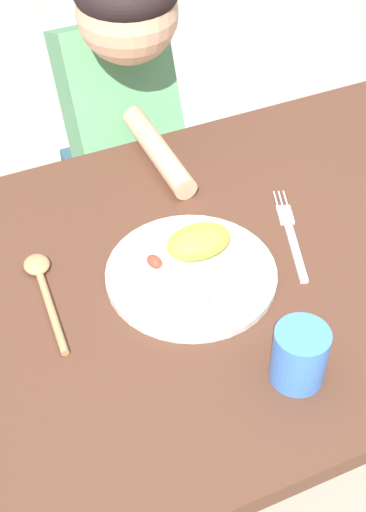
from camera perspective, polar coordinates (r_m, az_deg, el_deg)
ground_plane at (r=1.78m, az=1.07°, el=-16.94°), size 8.00×8.00×0.00m
dining_table at (r=1.31m, az=1.39°, el=-5.07°), size 1.35×0.77×0.68m
plate at (r=1.21m, az=0.71°, el=-0.80°), size 0.28×0.28×0.06m
fork at (r=1.30m, az=8.20°, el=1.61°), size 0.09×0.22×0.01m
spoon at (r=1.21m, az=-10.58°, el=-2.16°), size 0.05×0.22×0.02m
drinking_cup at (r=1.06m, az=8.85°, el=-7.48°), size 0.08×0.08×0.09m
person at (r=1.68m, az=-4.63°, el=8.19°), size 0.22×0.47×1.02m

